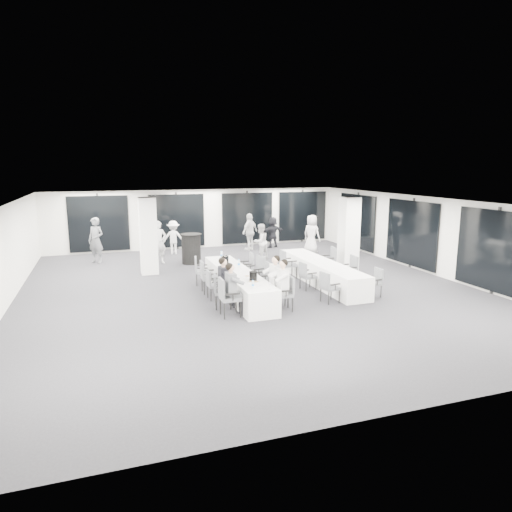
{
  "coord_description": "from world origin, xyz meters",
  "views": [
    {
      "loc": [
        -4.35,
        -13.59,
        3.91
      ],
      "look_at": [
        0.19,
        -0.2,
        1.1
      ],
      "focal_mm": 32.0,
      "sensor_mm": 36.0,
      "label": 1
    }
  ],
  "objects_px": {
    "chair_main_left_mid": "(213,283)",
    "standing_guest_d": "(250,229)",
    "chair_side_right_far": "(329,259)",
    "standing_guest_b": "(261,239)",
    "chair_side_right_near": "(375,280)",
    "chair_side_right_mid": "(350,268)",
    "chair_main_right_fourth": "(257,270)",
    "chair_main_left_fourth": "(207,275)",
    "banquet_table_side": "(321,272)",
    "chair_side_left_far": "(287,262)",
    "chair_main_left_second": "(220,289)",
    "standing_guest_g": "(96,237)",
    "chair_main_left_far": "(200,269)",
    "ice_bucket_near": "(253,276)",
    "banquet_table_main": "(238,283)",
    "standing_guest_c": "(173,235)",
    "chair_main_right_near": "(286,291)",
    "chair_side_left_near": "(328,285)",
    "standing_guest_f": "(273,230)",
    "chair_side_left_mid": "(306,274)",
    "standing_guest_a": "(159,239)",
    "chair_main_left_near": "(227,295)",
    "standing_guest_h": "(349,235)",
    "chair_main_right_mid": "(265,276)",
    "chair_main_right_far": "(248,265)",
    "cocktail_table": "(191,249)",
    "chair_main_right_second": "(278,286)",
    "ice_bucket_far": "(225,260)",
    "standing_guest_e": "(312,231)"
  },
  "relations": [
    {
      "from": "chair_main_left_mid",
      "to": "standing_guest_d",
      "type": "xyz_separation_m",
      "value": [
        3.55,
        7.34,
        0.48
      ]
    },
    {
      "from": "chair_side_right_far",
      "to": "standing_guest_b",
      "type": "relative_size",
      "value": 0.6
    },
    {
      "from": "chair_side_right_near",
      "to": "chair_side_right_mid",
      "type": "bearing_deg",
      "value": -1.87
    },
    {
      "from": "chair_main_right_fourth",
      "to": "standing_guest_b",
      "type": "xyz_separation_m",
      "value": [
        1.66,
        4.37,
        0.26
      ]
    },
    {
      "from": "chair_main_left_fourth",
      "to": "banquet_table_side",
      "type": "bearing_deg",
      "value": 91.82
    },
    {
      "from": "banquet_table_side",
      "to": "chair_side_left_far",
      "type": "relative_size",
      "value": 5.0
    },
    {
      "from": "chair_main_left_second",
      "to": "standing_guest_g",
      "type": "xyz_separation_m",
      "value": [
        -3.27,
        7.51,
        0.51
      ]
    },
    {
      "from": "chair_main_left_far",
      "to": "ice_bucket_near",
      "type": "distance_m",
      "value": 3.0
    },
    {
      "from": "banquet_table_main",
      "to": "banquet_table_side",
      "type": "distance_m",
      "value": 3.11
    },
    {
      "from": "standing_guest_c",
      "to": "chair_main_right_near",
      "type": "bearing_deg",
      "value": 113.34
    },
    {
      "from": "chair_side_right_far",
      "to": "standing_guest_c",
      "type": "height_order",
      "value": "standing_guest_c"
    },
    {
      "from": "chair_side_left_near",
      "to": "chair_side_right_mid",
      "type": "distance_m",
      "value": 2.33
    },
    {
      "from": "chair_main_left_far",
      "to": "chair_side_left_near",
      "type": "distance_m",
      "value": 4.46
    },
    {
      "from": "chair_side_right_far",
      "to": "standing_guest_f",
      "type": "xyz_separation_m",
      "value": [
        0.06,
        5.97,
        0.26
      ]
    },
    {
      "from": "chair_side_left_mid",
      "to": "standing_guest_a",
      "type": "distance_m",
      "value": 6.85
    },
    {
      "from": "chair_main_left_near",
      "to": "standing_guest_g",
      "type": "distance_m",
      "value": 8.92
    },
    {
      "from": "standing_guest_a",
      "to": "standing_guest_h",
      "type": "height_order",
      "value": "standing_guest_a"
    },
    {
      "from": "banquet_table_main",
      "to": "standing_guest_h",
      "type": "distance_m",
      "value": 7.6
    },
    {
      "from": "chair_main_right_mid",
      "to": "chair_side_left_mid",
      "type": "relative_size",
      "value": 1.1
    },
    {
      "from": "chair_main_right_fourth",
      "to": "chair_main_right_far",
      "type": "xyz_separation_m",
      "value": [
        -0.0,
        0.97,
        -0.04
      ]
    },
    {
      "from": "chair_main_right_mid",
      "to": "standing_guest_g",
      "type": "bearing_deg",
      "value": 35.68
    },
    {
      "from": "chair_main_right_mid",
      "to": "standing_guest_d",
      "type": "bearing_deg",
      "value": -15.73
    },
    {
      "from": "cocktail_table",
      "to": "chair_side_left_far",
      "type": "bearing_deg",
      "value": -52.69
    },
    {
      "from": "standing_guest_g",
      "to": "standing_guest_c",
      "type": "bearing_deg",
      "value": 52.84
    },
    {
      "from": "chair_main_right_mid",
      "to": "chair_side_left_mid",
      "type": "xyz_separation_m",
      "value": [
        1.42,
        0.04,
        -0.05
      ]
    },
    {
      "from": "chair_main_left_mid",
      "to": "chair_side_right_near",
      "type": "distance_m",
      "value": 4.9
    },
    {
      "from": "chair_main_left_mid",
      "to": "chair_main_left_near",
      "type": "bearing_deg",
      "value": -2.48
    },
    {
      "from": "chair_side_right_far",
      "to": "standing_guest_g",
      "type": "xyz_separation_m",
      "value": [
        -8.02,
        4.93,
        0.47
      ]
    },
    {
      "from": "chair_main_right_second",
      "to": "chair_side_right_mid",
      "type": "bearing_deg",
      "value": -71.98
    },
    {
      "from": "chair_main_right_near",
      "to": "chair_side_left_mid",
      "type": "height_order",
      "value": "chair_main_right_near"
    },
    {
      "from": "chair_main_right_far",
      "to": "chair_side_left_mid",
      "type": "bearing_deg",
      "value": -133.63
    },
    {
      "from": "banquet_table_side",
      "to": "ice_bucket_far",
      "type": "relative_size",
      "value": 18.33
    },
    {
      "from": "chair_side_right_far",
      "to": "ice_bucket_far",
      "type": "bearing_deg",
      "value": 106.38
    },
    {
      "from": "chair_side_left_far",
      "to": "standing_guest_f",
      "type": "distance_m",
      "value": 6.22
    },
    {
      "from": "standing_guest_a",
      "to": "banquet_table_side",
      "type": "bearing_deg",
      "value": -64.91
    },
    {
      "from": "chair_main_right_second",
      "to": "standing_guest_g",
      "type": "height_order",
      "value": "standing_guest_g"
    },
    {
      "from": "chair_main_left_far",
      "to": "ice_bucket_near",
      "type": "relative_size",
      "value": 3.7
    },
    {
      "from": "chair_side_right_mid",
      "to": "standing_guest_e",
      "type": "xyz_separation_m",
      "value": [
        1.27,
        5.61,
        0.42
      ]
    },
    {
      "from": "chair_main_right_far",
      "to": "chair_side_right_far",
      "type": "xyz_separation_m",
      "value": [
        3.08,
        -0.1,
        0.03
      ]
    },
    {
      "from": "standing_guest_b",
      "to": "standing_guest_c",
      "type": "relative_size",
      "value": 1.01
    },
    {
      "from": "chair_main_right_mid",
      "to": "standing_guest_g",
      "type": "xyz_separation_m",
      "value": [
        -4.94,
        6.57,
        0.5
      ]
    },
    {
      "from": "chair_main_left_near",
      "to": "standing_guest_a",
      "type": "distance_m",
      "value": 7.38
    },
    {
      "from": "chair_side_right_far",
      "to": "standing_guest_d",
      "type": "xyz_separation_m",
      "value": [
        -1.2,
        5.65,
        0.4
      ]
    },
    {
      "from": "chair_side_right_mid",
      "to": "standing_guest_a",
      "type": "xyz_separation_m",
      "value": [
        -5.61,
        5.44,
        0.43
      ]
    },
    {
      "from": "standing_guest_d",
      "to": "standing_guest_g",
      "type": "relative_size",
      "value": 0.93
    },
    {
      "from": "ice_bucket_near",
      "to": "chair_main_left_fourth",
      "type": "bearing_deg",
      "value": 118.21
    },
    {
      "from": "chair_main_left_fourth",
      "to": "standing_guest_g",
      "type": "bearing_deg",
      "value": -147.99
    },
    {
      "from": "chair_side_left_mid",
      "to": "standing_guest_b",
      "type": "relative_size",
      "value": 0.52
    },
    {
      "from": "standing_guest_c",
      "to": "standing_guest_f",
      "type": "distance_m",
      "value": 4.81
    },
    {
      "from": "cocktail_table",
      "to": "standing_guest_d",
      "type": "xyz_separation_m",
      "value": [
        3.19,
        2.09,
        0.37
      ]
    }
  ]
}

